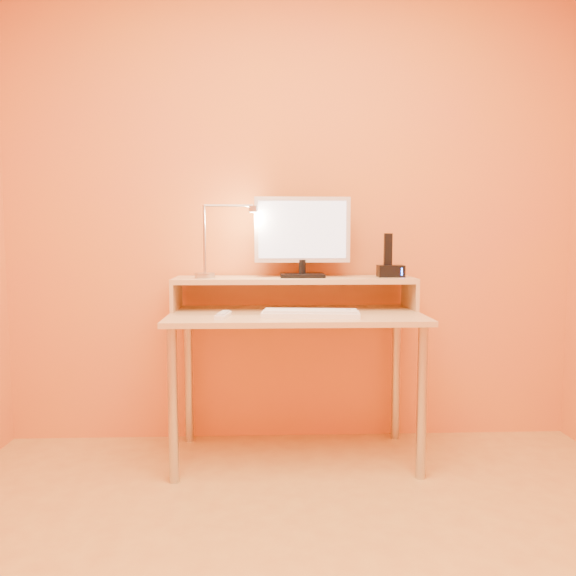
{
  "coord_description": "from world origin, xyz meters",
  "views": [
    {
      "loc": [
        -0.14,
        -1.48,
        1.09
      ],
      "look_at": [
        -0.04,
        1.13,
        0.84
      ],
      "focal_mm": 34.96,
      "sensor_mm": 36.0,
      "label": 1
    }
  ],
  "objects_px": {
    "lamp_base": "(205,275)",
    "phone_dock": "(391,271)",
    "keyboard": "(311,314)",
    "remote_control": "(223,315)",
    "monitor_panel": "(302,230)",
    "mouse": "(348,313)"
  },
  "relations": [
    {
      "from": "mouse",
      "to": "remote_control",
      "type": "distance_m",
      "value": 0.57
    },
    {
      "from": "phone_dock",
      "to": "remote_control",
      "type": "xyz_separation_m",
      "value": [
        -0.83,
        -0.29,
        -0.18
      ]
    },
    {
      "from": "lamp_base",
      "to": "phone_dock",
      "type": "height_order",
      "value": "phone_dock"
    },
    {
      "from": "lamp_base",
      "to": "phone_dock",
      "type": "bearing_deg",
      "value": 1.84
    },
    {
      "from": "keyboard",
      "to": "remote_control",
      "type": "height_order",
      "value": "keyboard"
    },
    {
      "from": "monitor_panel",
      "to": "mouse",
      "type": "xyz_separation_m",
      "value": [
        0.19,
        -0.29,
        -0.38
      ]
    },
    {
      "from": "lamp_base",
      "to": "monitor_panel",
      "type": "bearing_deg",
      "value": 4.71
    },
    {
      "from": "mouse",
      "to": "monitor_panel",
      "type": "bearing_deg",
      "value": 109.71
    },
    {
      "from": "phone_dock",
      "to": "remote_control",
      "type": "bearing_deg",
      "value": -158.84
    },
    {
      "from": "mouse",
      "to": "remote_control",
      "type": "relative_size",
      "value": 0.58
    },
    {
      "from": "keyboard",
      "to": "mouse",
      "type": "distance_m",
      "value": 0.17
    },
    {
      "from": "mouse",
      "to": "remote_control",
      "type": "bearing_deg",
      "value": 166.84
    },
    {
      "from": "remote_control",
      "to": "lamp_base",
      "type": "bearing_deg",
      "value": 120.6
    },
    {
      "from": "monitor_panel",
      "to": "mouse",
      "type": "bearing_deg",
      "value": -56.33
    },
    {
      "from": "monitor_panel",
      "to": "lamp_base",
      "type": "relative_size",
      "value": 4.8
    },
    {
      "from": "phone_dock",
      "to": "keyboard",
      "type": "distance_m",
      "value": 0.54
    },
    {
      "from": "phone_dock",
      "to": "keyboard",
      "type": "bearing_deg",
      "value": -144.88
    },
    {
      "from": "phone_dock",
      "to": "keyboard",
      "type": "relative_size",
      "value": 0.29
    },
    {
      "from": "keyboard",
      "to": "remote_control",
      "type": "xyz_separation_m",
      "value": [
        -0.4,
        -0.01,
        -0.0
      ]
    },
    {
      "from": "phone_dock",
      "to": "mouse",
      "type": "distance_m",
      "value": 0.41
    },
    {
      "from": "monitor_panel",
      "to": "remote_control",
      "type": "distance_m",
      "value": 0.62
    },
    {
      "from": "mouse",
      "to": "keyboard",
      "type": "bearing_deg",
      "value": 166.88
    }
  ]
}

